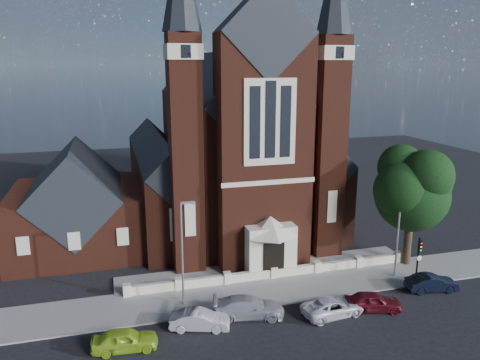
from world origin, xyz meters
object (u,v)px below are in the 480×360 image
(car_white_suv, at_px, (333,307))
(car_navy, at_px, (432,283))
(traffic_signal, at_px, (419,254))
(car_dark_red, at_px, (373,301))
(church, at_px, (226,150))
(street_lamp_left, at_px, (183,248))
(parish_hall, at_px, (77,209))
(car_silver_a, at_px, (200,320))
(car_silver_b, at_px, (249,307))
(street_lamp_right, at_px, (400,226))
(street_tree, at_px, (416,191))
(car_lime_van, at_px, (125,340))

(car_white_suv, bearing_deg, car_navy, -88.47)
(traffic_signal, bearing_deg, car_dark_red, -153.75)
(church, xyz_separation_m, car_dark_red, (5.24, -23.36, -7.49))
(car_dark_red, bearing_deg, street_lamp_left, 87.04)
(parish_hall, height_order, car_silver_a, parish_hall)
(car_white_suv, bearing_deg, car_silver_a, 79.00)
(traffic_signal, xyz_separation_m, car_navy, (0.38, -1.41, -1.91))
(church, xyz_separation_m, car_silver_b, (-3.77, -21.76, -7.45))
(parish_hall, height_order, car_navy, parish_hall)
(traffic_signal, height_order, car_dark_red, traffic_signal)
(street_lamp_left, bearing_deg, street_lamp_right, 0.00)
(church, bearing_deg, traffic_signal, -61.80)
(street_lamp_right, relative_size, car_silver_b, 1.59)
(parish_hall, bearing_deg, traffic_signal, -29.98)
(street_tree, distance_m, car_dark_red, 11.44)
(church, bearing_deg, car_silver_a, -108.34)
(traffic_signal, distance_m, car_silver_b, 14.93)
(street_lamp_left, relative_size, car_navy, 1.99)
(car_lime_van, relative_size, car_silver_a, 1.02)
(car_navy, bearing_deg, street_lamp_right, 33.03)
(parish_hall, height_order, street_lamp_left, parish_hall)
(street_lamp_right, relative_size, car_white_suv, 1.76)
(church, height_order, car_lime_van, church)
(car_lime_van, bearing_deg, street_lamp_left, -40.94)
(car_white_suv, height_order, car_dark_red, car_dark_red)
(church, bearing_deg, car_silver_b, -99.82)
(street_tree, distance_m, traffic_signal, 5.70)
(car_navy, bearing_deg, parish_hall, 67.77)
(street_lamp_left, height_order, car_silver_a, street_lamp_left)
(car_white_suv, xyz_separation_m, car_navy, (9.26, 1.27, 0.03))
(street_tree, height_order, car_silver_b, street_tree)
(traffic_signal, relative_size, car_silver_a, 0.99)
(church, bearing_deg, car_dark_red, -77.37)
(church, xyz_separation_m, traffic_signal, (11.00, -20.52, -5.60))
(parish_hall, distance_m, street_lamp_left, 16.18)
(car_dark_red, bearing_deg, car_white_suv, 102.59)
(parish_hall, bearing_deg, car_silver_b, -53.97)
(car_lime_van, relative_size, car_navy, 1.01)
(street_tree, height_order, car_dark_red, street_tree)
(car_lime_van, distance_m, car_navy, 23.87)
(street_tree, xyz_separation_m, car_white_suv, (-10.48, -5.96, -6.32))
(parish_hall, bearing_deg, church, 17.16)
(street_lamp_right, xyz_separation_m, traffic_signal, (0.91, -1.57, -2.02))
(street_lamp_left, relative_size, car_lime_van, 1.96)
(car_white_suv, bearing_deg, church, -1.07)
(parish_hall, relative_size, street_lamp_right, 1.51)
(street_lamp_left, bearing_deg, car_silver_b, -34.25)
(car_silver_b, bearing_deg, car_lime_van, 116.04)
(car_lime_van, height_order, car_dark_red, car_lime_van)
(street_lamp_left, bearing_deg, church, 67.34)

